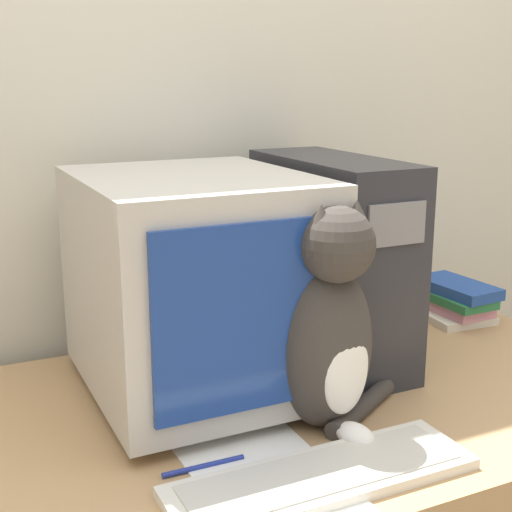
# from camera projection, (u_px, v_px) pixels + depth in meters

# --- Properties ---
(wall_back) EXTENTS (7.00, 0.05, 2.50)m
(wall_back) POSITION_uv_depth(u_px,v_px,m) (150.00, 117.00, 1.60)
(wall_back) COLOR beige
(wall_back) RESTS_ON ground_plane
(crt_monitor) EXTENTS (0.40, 0.49, 0.42)m
(crt_monitor) POSITION_uv_depth(u_px,v_px,m) (195.00, 283.00, 1.34)
(crt_monitor) COLOR #BCB7AD
(crt_monitor) RESTS_ON desk
(computer_tower) EXTENTS (0.18, 0.45, 0.44)m
(computer_tower) POSITION_uv_depth(u_px,v_px,m) (331.00, 260.00, 1.51)
(computer_tower) COLOR #28282D
(computer_tower) RESTS_ON desk
(keyboard) EXTENTS (0.49, 0.15, 0.02)m
(keyboard) POSITION_uv_depth(u_px,v_px,m) (322.00, 477.00, 1.08)
(keyboard) COLOR silver
(keyboard) RESTS_ON desk
(cat) EXTENTS (0.28, 0.21, 0.40)m
(cat) POSITION_uv_depth(u_px,v_px,m) (329.00, 330.00, 1.21)
(cat) COLOR #38332D
(cat) RESTS_ON desk
(book_stack) EXTENTS (0.16, 0.22, 0.10)m
(book_stack) POSITION_uv_depth(u_px,v_px,m) (456.00, 301.00, 1.79)
(book_stack) COLOR beige
(book_stack) RESTS_ON desk
(pen) EXTENTS (0.14, 0.01, 0.01)m
(pen) POSITION_uv_depth(u_px,v_px,m) (204.00, 466.00, 1.12)
(pen) COLOR navy
(pen) RESTS_ON desk
(paper_sheet) EXTENTS (0.21, 0.30, 0.00)m
(paper_sheet) POSITION_uv_depth(u_px,v_px,m) (268.00, 479.00, 1.09)
(paper_sheet) COLOR white
(paper_sheet) RESTS_ON desk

